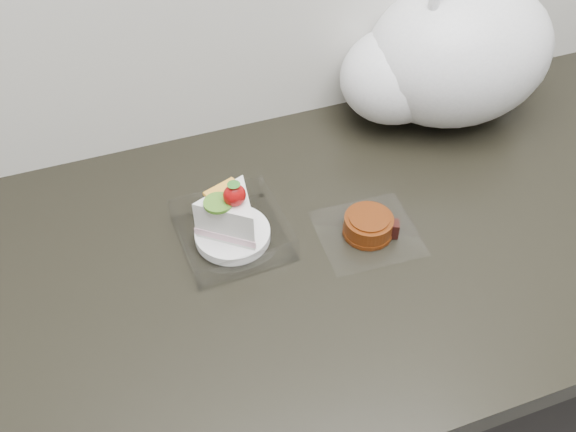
# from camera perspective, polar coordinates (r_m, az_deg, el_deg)

# --- Properties ---
(counter) EXTENTS (2.04, 0.64, 0.90)m
(counter) POSITION_cam_1_polar(r_m,az_deg,el_deg) (1.33, 4.91, -14.73)
(counter) COLOR black
(counter) RESTS_ON ground
(cake_tray) EXTENTS (0.16, 0.16, 0.12)m
(cake_tray) POSITION_cam_1_polar(r_m,az_deg,el_deg) (0.93, -5.02, -0.80)
(cake_tray) COLOR white
(cake_tray) RESTS_ON counter
(mooncake_wrap) EXTENTS (0.15, 0.14, 0.03)m
(mooncake_wrap) POSITION_cam_1_polar(r_m,az_deg,el_deg) (0.95, 7.21, -0.97)
(mooncake_wrap) COLOR white
(mooncake_wrap) RESTS_ON counter
(plastic_bag) EXTENTS (0.39, 0.29, 0.30)m
(plastic_bag) POSITION_cam_1_polar(r_m,az_deg,el_deg) (1.14, 13.90, 13.61)
(plastic_bag) COLOR white
(plastic_bag) RESTS_ON counter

